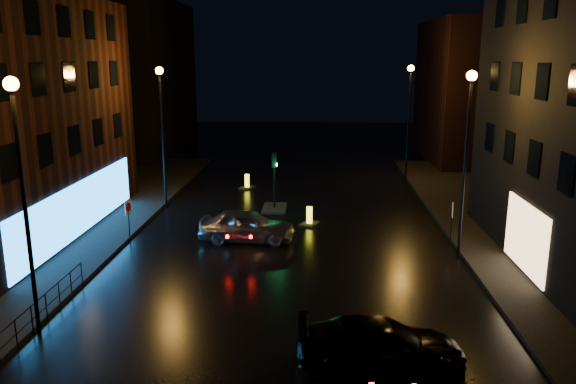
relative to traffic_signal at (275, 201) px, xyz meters
name	(u,v)px	position (x,y,z in m)	size (l,w,h in m)	color
ground	(278,312)	(1.20, -14.00, -0.50)	(120.00, 120.00, 0.00)	black
pavement_left	(16,235)	(-12.80, -6.00, -0.43)	(12.00, 44.00, 0.15)	black
building_far_left	(136,78)	(-14.80, 21.00, 6.50)	(8.00, 16.00, 14.00)	black
building_far_right	(474,91)	(16.20, 18.00, 5.50)	(8.00, 14.00, 12.00)	black
street_lamp_lnear	(21,169)	(-6.60, -16.00, 5.06)	(0.44, 0.44, 8.37)	black
street_lamp_lfar	(162,116)	(-6.60, 0.00, 5.06)	(0.44, 0.44, 8.37)	black
street_lamp_rnear	(467,137)	(9.00, -8.00, 5.06)	(0.44, 0.44, 8.37)	black
street_lamp_rfar	(409,105)	(9.00, 8.00, 5.06)	(0.44, 0.44, 8.37)	black
traffic_signal	(275,201)	(0.00, 0.00, 0.00)	(1.40, 2.40, 3.45)	black
guard_railing	(46,300)	(-6.80, -15.00, 0.24)	(0.05, 6.04, 1.00)	black
silver_hatchback	(247,226)	(-0.91, -6.05, 0.29)	(1.88, 4.68, 1.59)	#ACAEB4
dark_sedan	(381,344)	(4.47, -17.43, 0.21)	(2.00, 4.92, 1.43)	black
bollard_near	(309,221)	(2.14, -3.16, -0.28)	(1.17, 1.38, 1.03)	black
bollard_far	(247,185)	(-2.33, 5.34, -0.28)	(1.17, 1.36, 1.00)	black
road_sign_left	(128,211)	(-6.70, -6.47, 1.09)	(0.16, 0.51, 2.12)	black
road_sign_right	(452,213)	(9.10, -5.96, 1.04)	(0.13, 0.50, 2.06)	black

